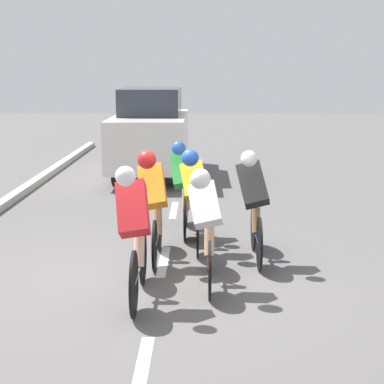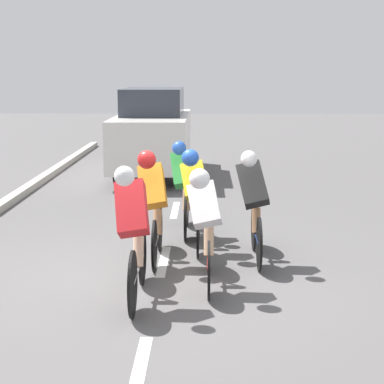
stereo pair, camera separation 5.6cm
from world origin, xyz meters
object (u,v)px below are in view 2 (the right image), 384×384
object	(u,v)px
cyclist_green	(184,185)
support_car	(153,132)
cyclist_red	(134,231)
cyclist_white	(206,223)
cyclist_orange	(154,202)
cyclist_yellow	(195,195)
cyclist_black	(254,203)

from	to	relation	value
cyclist_green	support_car	bearing A→B (deg)	-80.59
cyclist_green	cyclist_red	xyz separation A→B (m)	(0.45, 2.99, 0.03)
cyclist_white	cyclist_red	bearing A→B (deg)	33.62
cyclist_white	support_car	xyz separation A→B (m)	(1.29, -8.20, 0.28)
cyclist_green	cyclist_red	size ratio (longest dim) A/B	0.94
cyclist_white	cyclist_orange	xyz separation A→B (m)	(0.69, -0.97, 0.05)
cyclist_yellow	cyclist_black	distance (m)	0.96
cyclist_red	cyclist_orange	bearing A→B (deg)	-93.70
cyclist_yellow	support_car	xyz separation A→B (m)	(1.14, -6.60, 0.27)
cyclist_orange	cyclist_red	bearing A→B (deg)	86.30
cyclist_black	cyclist_red	bearing A→B (deg)	47.77
cyclist_white	support_car	bearing A→B (deg)	-81.09
cyclist_red	cyclist_black	bearing A→B (deg)	-132.23
cyclist_white	cyclist_orange	distance (m)	1.19
cyclist_green	cyclist_orange	world-z (taller)	cyclist_orange
cyclist_white	cyclist_orange	size ratio (longest dim) A/B	1.01
cyclist_orange	cyclist_yellow	distance (m)	0.84
cyclist_green	cyclist_black	xyz separation A→B (m)	(-0.97, 1.43, 0.02)
cyclist_orange	support_car	size ratio (longest dim) A/B	0.36
cyclist_red	support_car	bearing A→B (deg)	-86.70
cyclist_orange	cyclist_black	xyz separation A→B (m)	(-1.32, -0.08, -0.03)
cyclist_orange	cyclist_black	distance (m)	1.33
cyclist_orange	cyclist_black	bearing A→B (deg)	-176.58
cyclist_black	support_car	bearing A→B (deg)	-74.95
cyclist_yellow	cyclist_black	bearing A→B (deg)	144.57
cyclist_white	cyclist_green	bearing A→B (deg)	-82.27
cyclist_black	cyclist_green	bearing A→B (deg)	-55.68
cyclist_green	cyclist_yellow	distance (m)	0.89
cyclist_green	support_car	xyz separation A→B (m)	(0.95, -5.73, 0.28)
cyclist_green	cyclist_orange	xyz separation A→B (m)	(0.35, 1.51, 0.04)
cyclist_yellow	cyclist_red	bearing A→B (deg)	73.29
cyclist_green	cyclist_yellow	size ratio (longest dim) A/B	1.01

